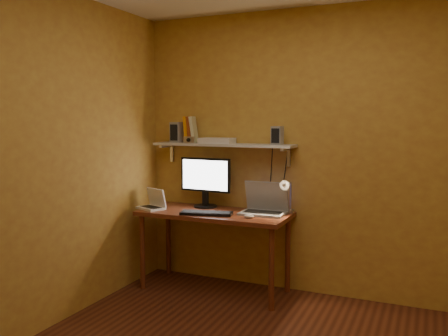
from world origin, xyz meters
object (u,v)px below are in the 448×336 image
at_px(mouse, 249,216).
at_px(shelf_camera, 189,140).
at_px(laptop, 265,205).
at_px(speaker_right, 277,135).
at_px(speaker_left, 178,132).
at_px(router, 217,141).
at_px(monitor, 205,180).
at_px(desk, 214,221).
at_px(keyboard, 206,213).
at_px(desk_lamp, 287,192).
at_px(wall_shelf, 223,145).
at_px(netbook, 153,203).

relative_size(mouse, shelf_camera, 0.84).
height_order(laptop, speaker_right, speaker_right).
xyz_separation_m(mouse, speaker_right, (0.15, 0.32, 0.69)).
xyz_separation_m(mouse, shelf_camera, (-0.72, 0.25, 0.64)).
xyz_separation_m(speaker_left, shelf_camera, (0.17, -0.08, -0.07)).
bearing_deg(router, monitor, -176.81).
bearing_deg(desk, mouse, -18.95).
height_order(keyboard, shelf_camera, shelf_camera).
xyz_separation_m(desk, speaker_right, (0.54, 0.19, 0.79)).
relative_size(desk, desk_lamp, 3.73).
bearing_deg(keyboard, laptop, 16.20).
xyz_separation_m(wall_shelf, netbook, (-0.60, -0.29, -0.55)).
height_order(speaker_right, shelf_camera, speaker_right).
bearing_deg(speaker_left, mouse, -10.51).
relative_size(desk, monitor, 2.63).
height_order(monitor, desk_lamp, monitor).
distance_m(speaker_left, shelf_camera, 0.20).
height_order(desk, mouse, mouse).
xyz_separation_m(laptop, desk_lamp, (0.21, 0.01, 0.13)).
height_order(monitor, shelf_camera, shelf_camera).
bearing_deg(keyboard, desk, 73.45).
height_order(wall_shelf, mouse, wall_shelf).
relative_size(laptop, speaker_right, 2.41).
relative_size(netbook, speaker_right, 1.83).
xyz_separation_m(monitor, speaker_right, (0.72, 0.01, 0.44)).
xyz_separation_m(laptop, netbook, (-1.05, -0.21, -0.02)).
distance_m(wall_shelf, desk_lamp, 0.77).
relative_size(wall_shelf, laptop, 3.48).
bearing_deg(shelf_camera, netbook, -142.67).
distance_m(laptop, keyboard, 0.53).
distance_m(desk, laptop, 0.49).
xyz_separation_m(wall_shelf, keyboard, (-0.01, -0.34, -0.60)).
bearing_deg(keyboard, desk_lamp, 9.20).
height_order(desk, netbook, netbook).
bearing_deg(wall_shelf, laptop, -10.31).
bearing_deg(router, wall_shelf, 8.02).
distance_m(laptop, desk_lamp, 0.25).
xyz_separation_m(mouse, router, (-0.45, 0.32, 0.63)).
relative_size(desk_lamp, shelf_camera, 3.39).
relative_size(speaker_right, router, 0.53).
relative_size(netbook, shelf_camera, 2.76).
distance_m(monitor, shelf_camera, 0.42).
bearing_deg(wall_shelf, router, -171.98).
height_order(laptop, keyboard, laptop).
bearing_deg(speaker_right, monitor, -175.29).
distance_m(laptop, shelf_camera, 0.97).
bearing_deg(wall_shelf, monitor, -175.29).
height_order(monitor, speaker_right, speaker_right).
distance_m(laptop, netbook, 1.07).
bearing_deg(speaker_left, monitor, 7.79).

